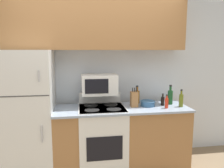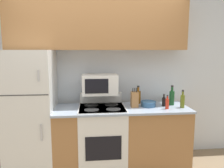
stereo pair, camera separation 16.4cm
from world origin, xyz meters
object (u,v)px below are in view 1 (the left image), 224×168
knife_block (134,99)px  bottle_hot_sauce (167,103)px  microwave (99,85)px  bottle_whiskey (137,96)px  bottle_soy_sauce (163,101)px  bottle_olive_oil (181,100)px  refrigerator (30,113)px  stove (102,137)px  bottle_wine_green (170,97)px  bowl (148,103)px

knife_block → bottle_hot_sauce: size_ratio=1.42×
microwave → bottle_whiskey: microwave is taller
bottle_soy_sauce → bottle_olive_oil: bearing=-26.7°
refrigerator → stove: bearing=-3.2°
knife_block → bottle_soy_sauce: bearing=2.4°
stove → bottle_soy_sauce: 1.05m
bottle_soy_sauce → bottle_wine_green: bearing=21.0°
stove → microwave: microwave is taller
bottle_olive_oil → bottle_wine_green: bearing=118.4°
stove → microwave: 0.77m
bottle_olive_oil → bottle_soy_sauce: bearing=153.3°
bowl → bottle_soy_sauce: 0.24m
stove → bottle_whiskey: bearing=20.4°
stove → bottle_hot_sauce: size_ratio=5.44×
stove → knife_block: size_ratio=3.82×
microwave → bottle_soy_sauce: (0.94, -0.12, -0.25)m
bottle_soy_sauce → bottle_wine_green: size_ratio=0.60×
refrigerator → bottle_wine_green: size_ratio=5.82×
refrigerator → knife_block: (1.48, -0.06, 0.16)m
refrigerator → bottle_olive_oil: 2.18m
bottle_hot_sauce → bottle_whiskey: bearing=133.8°
bottle_hot_sauce → bottle_wine_green: bearing=55.6°
bottle_olive_oil → bottle_soy_sauce: bottle_olive_oil is taller
stove → refrigerator: bearing=176.8°
knife_block → bottle_soy_sauce: 0.45m
bottle_hot_sauce → bottle_wine_green: bottle_wine_green is taller
microwave → bottle_hot_sauce: size_ratio=2.58×
refrigerator → bottle_wine_green: refrigerator is taller
refrigerator → bottle_hot_sauce: (1.92, -0.20, 0.12)m
refrigerator → knife_block: size_ratio=6.13×
knife_block → bottle_wine_green: 0.59m
bottle_olive_oil → bottle_soy_sauce: size_ratio=1.44×
microwave → bowl: 0.77m
stove → bottle_hot_sauce: bearing=-8.7°
microwave → bowl: microwave is taller
knife_block → bottle_whiskey: bearing=64.8°
refrigerator → bottle_soy_sauce: (1.93, -0.04, 0.12)m
stove → microwave: (-0.02, 0.14, 0.76)m
knife_block → bottle_wine_green: (0.59, 0.07, 0.00)m
microwave → bottle_olive_oil: size_ratio=1.98×
knife_block → bottle_whiskey: (0.10, 0.21, -0.00)m
bottle_wine_green → microwave: bearing=176.7°
refrigerator → bowl: size_ratio=7.77×
bottle_whiskey → microwave: bearing=-172.8°
bottle_hot_sauce → bottle_wine_green: (0.15, 0.22, 0.04)m
stove → bowl: 0.84m
stove → bottle_wine_green: bearing=4.0°
bottle_olive_oil → bottle_soy_sauce: 0.27m
bottle_whiskey → bottle_soy_sauce: 0.40m
microwave → bottle_whiskey: bearing=7.2°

